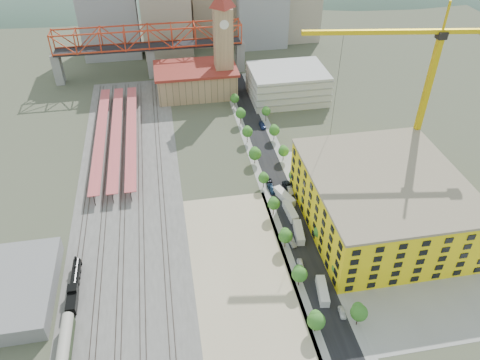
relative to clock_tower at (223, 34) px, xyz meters
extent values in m
plane|color=#474C38|center=(-8.00, -79.99, -28.70)|extent=(400.00, 400.00, 0.00)
cube|color=#605E59|center=(-44.00, -62.49, -28.67)|extent=(36.00, 165.00, 0.06)
cube|color=tan|center=(-12.00, -111.49, -28.67)|extent=(28.00, 67.00, 0.06)
cube|color=black|center=(8.00, -64.99, -28.67)|extent=(12.00, 170.00, 0.06)
cube|color=gray|center=(2.50, -64.99, -28.68)|extent=(3.00, 170.00, 0.04)
cube|color=gray|center=(13.50, -64.99, -28.68)|extent=(3.00, 170.00, 0.04)
cube|color=gray|center=(37.00, -99.99, -28.67)|extent=(50.00, 90.00, 0.06)
cube|color=#382B23|center=(-58.72, -62.49, -28.55)|extent=(0.12, 160.00, 0.18)
cube|color=#382B23|center=(-57.28, -62.49, -28.55)|extent=(0.12, 160.00, 0.18)
cube|color=#382B23|center=(-52.72, -62.49, -28.55)|extent=(0.12, 160.00, 0.18)
cube|color=#382B23|center=(-51.28, -62.49, -28.55)|extent=(0.12, 160.00, 0.18)
cube|color=#382B23|center=(-46.72, -62.49, -28.55)|extent=(0.12, 160.00, 0.18)
cube|color=#382B23|center=(-45.28, -62.49, -28.55)|extent=(0.12, 160.00, 0.18)
cube|color=#382B23|center=(-40.72, -62.49, -28.55)|extent=(0.12, 160.00, 0.18)
cube|color=#382B23|center=(-39.28, -62.49, -28.55)|extent=(0.12, 160.00, 0.18)
cube|color=#382B23|center=(-33.72, -62.49, -28.55)|extent=(0.12, 160.00, 0.18)
cube|color=#382B23|center=(-32.28, -62.49, -28.55)|extent=(0.12, 160.00, 0.18)
cube|color=#D55351|center=(-55.00, -34.99, -24.70)|extent=(4.00, 80.00, 0.25)
cylinder|color=black|center=(-55.00, -34.99, -26.70)|extent=(0.24, 0.24, 4.00)
cube|color=#D55351|center=(-49.00, -34.99, -24.70)|extent=(4.00, 80.00, 0.25)
cylinder|color=black|center=(-49.00, -34.99, -26.70)|extent=(0.24, 0.24, 4.00)
cube|color=#D55351|center=(-43.00, -34.99, -24.70)|extent=(4.00, 80.00, 0.25)
cylinder|color=black|center=(-43.00, -34.99, -26.70)|extent=(0.24, 0.24, 4.00)
cube|color=tan|center=(-13.00, 2.01, -22.70)|extent=(36.00, 22.00, 12.00)
cube|color=maroon|center=(-13.00, 2.01, -16.20)|extent=(38.00, 24.00, 1.20)
cube|color=tan|center=(0.00, 0.01, -8.70)|extent=(8.00, 8.00, 40.00)
cylinder|color=white|center=(0.00, -4.09, 5.30)|extent=(4.00, 0.30, 4.00)
cube|color=silver|center=(28.00, -9.99, -21.70)|extent=(34.00, 26.00, 14.00)
cube|color=gray|center=(-78.00, 25.01, -21.20)|extent=(4.00, 6.00, 15.00)
cube|color=gray|center=(12.00, 25.01, -21.20)|extent=(4.00, 6.00, 15.00)
cube|color=gray|center=(-33.00, 25.01, -21.20)|extent=(4.00, 6.00, 15.00)
cube|color=black|center=(-33.00, 25.01, -13.20)|extent=(90.00, 9.00, 1.00)
cube|color=yellow|center=(34.00, -99.99, -19.70)|extent=(44.00, 50.00, 18.00)
cube|color=gray|center=(34.00, -99.99, -10.30)|extent=(44.60, 50.60, 0.80)
cube|color=gray|center=(-74.00, -109.99, -26.20)|extent=(22.00, 32.00, 5.00)
cube|color=#9EA0A3|center=(-53.00, 60.01, -9.70)|extent=(30.00, 25.00, 38.00)
cube|color=#B2A58C|center=(-23.00, 55.01, -2.70)|extent=(26.00, 22.00, 52.00)
cube|color=gray|center=(4.00, 70.01, -13.70)|extent=(24.00, 24.00, 30.00)
cube|color=#B2A58C|center=(54.00, 65.01, -6.70)|extent=(22.00, 20.00, 44.00)
cube|color=brown|center=(-10.00, 80.01, -15.70)|extent=(20.00, 20.00, 26.00)
ellipsoid|color=#4C6B59|center=(-88.00, 180.01, -96.70)|extent=(396.00, 216.00, 180.00)
ellipsoid|color=#4C6B59|center=(32.00, 180.01, -120.70)|extent=(484.00, 264.00, 220.00)
ellipsoid|color=#4C6B59|center=(152.00, 180.01, -98.70)|extent=(418.00, 228.00, 190.00)
cylinder|color=black|center=(-58.00, -107.21, -26.53)|extent=(2.26, 10.84, 2.26)
cube|color=black|center=(-58.00, -113.08, -26.35)|extent=(2.53, 2.71, 2.89)
cylinder|color=black|center=(-58.00, -102.69, -24.90)|extent=(0.63, 0.63, 1.45)
sphere|color=black|center=(-58.00, -105.40, -25.35)|extent=(0.90, 0.90, 0.90)
cone|color=black|center=(-58.00, -101.06, -27.88)|extent=(2.35, 1.45, 2.35)
cube|color=black|center=(-58.00, -117.14, -26.89)|extent=(2.53, 5.42, 2.53)
cube|color=#25321B|center=(-58.00, -130.21, -26.53)|extent=(2.62, 16.26, 2.89)
cylinder|color=#ADA899|center=(-58.00, -130.21, -24.99)|extent=(2.80, 16.26, 2.80)
cube|color=#E1B90E|center=(55.69, -75.82, -3.58)|extent=(1.79, 1.79, 50.23)
cube|color=black|center=(55.69, -75.82, 22.65)|extent=(2.79, 2.79, 2.23)
cube|color=#E1B90E|center=(34.71, -72.68, 23.76)|extent=(42.14, 7.62, 1.34)
cube|color=#E1B90E|center=(62.31, -76.82, 23.76)|extent=(13.44, 3.31, 1.34)
cube|color=#E1B90E|center=(55.69, -75.82, 28.23)|extent=(0.56, 0.56, 8.93)
cube|color=silver|center=(8.00, -124.10, -27.43)|extent=(3.83, 9.52, 2.53)
cube|color=silver|center=(8.00, -100.87, -27.42)|extent=(3.65, 9.54, 2.55)
cube|color=silver|center=(8.00, -90.78, -27.40)|extent=(3.13, 9.59, 2.58)
cube|color=silver|center=(8.00, -82.99, -27.36)|extent=(5.69, 10.09, 2.68)
imported|color=white|center=(5.00, -113.29, -27.97)|extent=(2.13, 4.40, 1.45)
imported|color=gray|center=(5.00, -103.95, -27.96)|extent=(2.11, 4.65, 1.48)
imported|color=black|center=(5.00, -73.96, -28.02)|extent=(2.56, 4.99, 1.35)
imported|color=#1A314C|center=(5.00, -77.65, -27.98)|extent=(2.55, 5.16, 1.44)
imported|color=white|center=(11.00, -131.34, -28.01)|extent=(2.05, 4.19, 1.38)
imported|color=#A7A8AD|center=(11.00, -79.43, -27.94)|extent=(1.71, 4.65, 1.52)
imported|color=black|center=(11.00, -76.83, -27.91)|extent=(3.52, 6.01, 1.57)
imported|color=navy|center=(11.00, -34.50, -27.89)|extent=(2.37, 5.59, 1.61)
camera|label=1|loc=(-28.48, -201.47, 72.33)|focal=35.00mm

